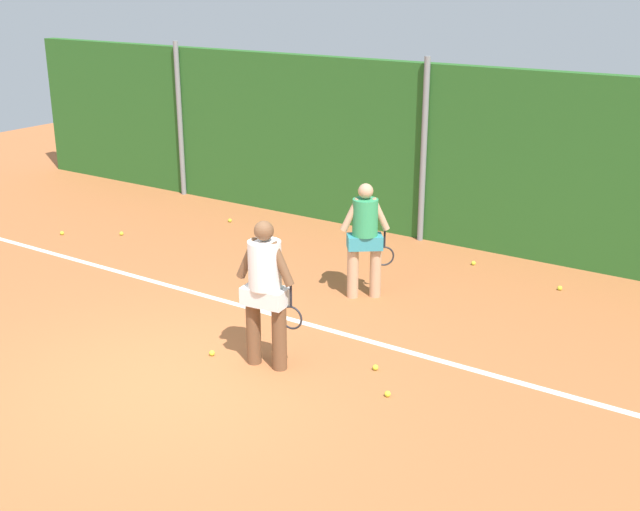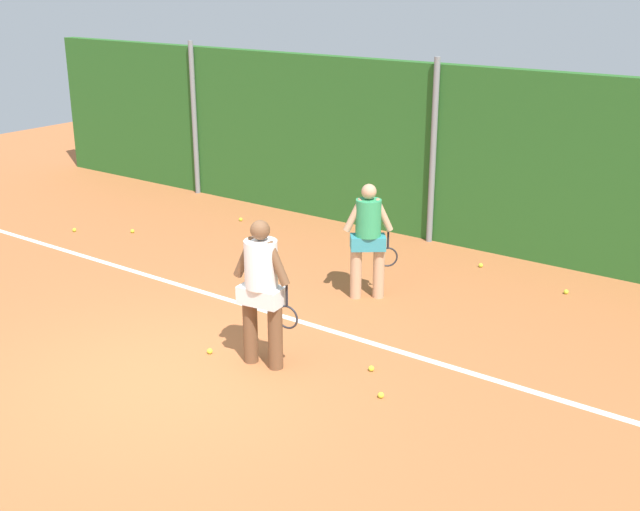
{
  "view_description": "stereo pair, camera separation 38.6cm",
  "coord_description": "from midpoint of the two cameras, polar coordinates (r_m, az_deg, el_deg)",
  "views": [
    {
      "loc": [
        5.83,
        -5.76,
        4.28
      ],
      "look_at": [
        0.58,
        2.09,
        0.97
      ],
      "focal_mm": 45.57,
      "sensor_mm": 36.0,
      "label": 1
    },
    {
      "loc": [
        6.14,
        -5.54,
        4.28
      ],
      "look_at": [
        0.58,
        2.09,
        0.97
      ],
      "focal_mm": 45.57,
      "sensor_mm": 36.0,
      "label": 2
    }
  ],
  "objects": [
    {
      "name": "tennis_ball_2",
      "position": [
        11.97,
        15.6,
        -2.22
      ],
      "size": [
        0.07,
        0.07,
        0.07
      ],
      "primitive_type": "sphere",
      "color": "#CCDB33",
      "rests_on": "ground_plane"
    },
    {
      "name": "fence_post_center",
      "position": [
        13.39,
        6.46,
        7.27
      ],
      "size": [
        0.1,
        0.1,
        3.03
      ],
      "primitive_type": "cylinder",
      "color": "gray",
      "rests_on": "ground_plane"
    },
    {
      "name": "court_baseline_paint",
      "position": [
        10.67,
        -3.67,
        -4.34
      ],
      "size": [
        13.58,
        0.1,
        0.01
      ],
      "primitive_type": "cube",
      "color": "white",
      "rests_on": "ground_plane"
    },
    {
      "name": "tennis_ball_8",
      "position": [
        8.77,
        3.49,
        -9.69
      ],
      "size": [
        0.07,
        0.07,
        0.07
      ],
      "primitive_type": "sphere",
      "color": "#CCDB33",
      "rests_on": "ground_plane"
    },
    {
      "name": "tennis_ball_7",
      "position": [
        14.78,
        -7.09,
        2.46
      ],
      "size": [
        0.07,
        0.07,
        0.07
      ],
      "primitive_type": "sphere",
      "color": "#CCDB33",
      "rests_on": "ground_plane"
    },
    {
      "name": "tennis_ball_9",
      "position": [
        14.38,
        -14.52,
        1.5
      ],
      "size": [
        0.07,
        0.07,
        0.07
      ],
      "primitive_type": "sphere",
      "color": "#CCDB33",
      "rests_on": "ground_plane"
    },
    {
      "name": "tennis_ball_5",
      "position": [
        14.7,
        -18.39,
        1.5
      ],
      "size": [
        0.07,
        0.07,
        0.07
      ],
      "primitive_type": "sphere",
      "color": "#CCDB33",
      "rests_on": "ground_plane"
    },
    {
      "name": "tennis_ball_10",
      "position": [
        9.3,
        2.72,
        -7.87
      ],
      "size": [
        0.07,
        0.07,
        0.07
      ],
      "primitive_type": "sphere",
      "color": "#CCDB33",
      "rests_on": "ground_plane"
    },
    {
      "name": "player_foreground_near",
      "position": [
        9.05,
        -5.07,
        -2.22
      ],
      "size": [
        0.79,
        0.37,
        1.73
      ],
      "rotation": [
        0.0,
        0.0,
        0.12
      ],
      "color": "brown",
      "rests_on": "ground_plane"
    },
    {
      "name": "fence_post_left",
      "position": [
        16.5,
        -10.49,
        9.35
      ],
      "size": [
        0.1,
        0.1,
        3.03
      ],
      "primitive_type": "cylinder",
      "color": "gray",
      "rests_on": "ground_plane"
    },
    {
      "name": "tennis_ball_0",
      "position": [
        9.73,
        -8.74,
        -6.8
      ],
      "size": [
        0.07,
        0.07,
        0.07
      ],
      "primitive_type": "sphere",
      "color": "#CCDB33",
      "rests_on": "ground_plane"
    },
    {
      "name": "tennis_ball_6",
      "position": [
        12.69,
        9.87,
        -0.53
      ],
      "size": [
        0.07,
        0.07,
        0.07
      ],
      "primitive_type": "sphere",
      "color": "#CCDB33",
      "rests_on": "ground_plane"
    },
    {
      "name": "player_midcourt",
      "position": [
        11.02,
        2.19,
        1.47
      ],
      "size": [
        0.59,
        0.56,
        1.62
      ],
      "rotation": [
        0.0,
        0.0,
        0.67
      ],
      "color": "tan",
      "rests_on": "ground_plane"
    },
    {
      "name": "ground_plane",
      "position": [
        10.48,
        -4.57,
        -4.85
      ],
      "size": [
        28.59,
        28.59,
        0.0
      ],
      "primitive_type": "plane",
      "color": "#B76638"
    },
    {
      "name": "hedge_fence_backdrop",
      "position": [
        13.55,
        6.8,
        7.15
      ],
      "size": [
        18.58,
        0.25,
        2.91
      ],
      "primitive_type": "cube",
      "color": "#286023",
      "rests_on": "ground_plane"
    }
  ]
}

